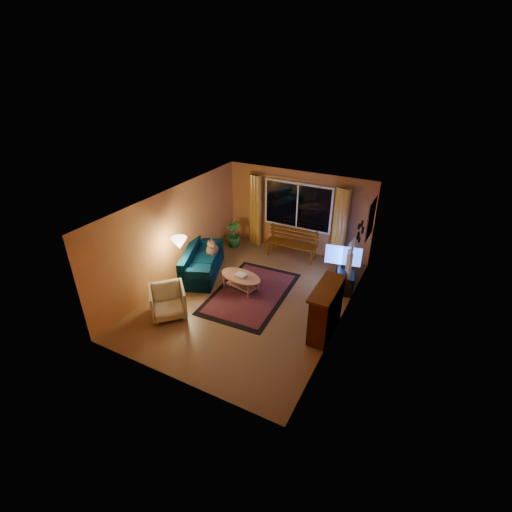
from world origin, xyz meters
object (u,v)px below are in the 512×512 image
at_px(floor_lamp, 182,264).
at_px(coffee_table, 241,283).
at_px(armchair, 168,300).
at_px(bench, 291,251).
at_px(sofa, 202,261).
at_px(tv_console, 344,276).

distance_m(floor_lamp, coffee_table, 1.59).
height_order(armchair, floor_lamp, floor_lamp).
bearing_deg(floor_lamp, bench, 56.61).
bearing_deg(sofa, armchair, -101.07).
relative_size(bench, armchair, 1.89).
bearing_deg(sofa, tv_console, -2.63).
height_order(armchair, tv_console, armchair).
relative_size(armchair, coffee_table, 0.70).
bearing_deg(armchair, coffee_table, 15.09).
bearing_deg(armchair, floor_lamp, 65.42).
xyz_separation_m(bench, coffee_table, (-0.48, -2.22, -0.02)).
bearing_deg(coffee_table, armchair, -120.12).
distance_m(armchair, tv_console, 4.57).
bearing_deg(floor_lamp, coffee_table, 23.48).
bearing_deg(bench, tv_console, -24.20).
bearing_deg(coffee_table, tv_console, 32.71).
distance_m(bench, armchair, 4.18).
height_order(bench, armchair, armchair).
distance_m(armchair, coffee_table, 1.97).
height_order(sofa, tv_console, sofa).
xyz_separation_m(floor_lamp, coffee_table, (1.38, 0.60, -0.51)).
bearing_deg(sofa, bench, 26.06).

